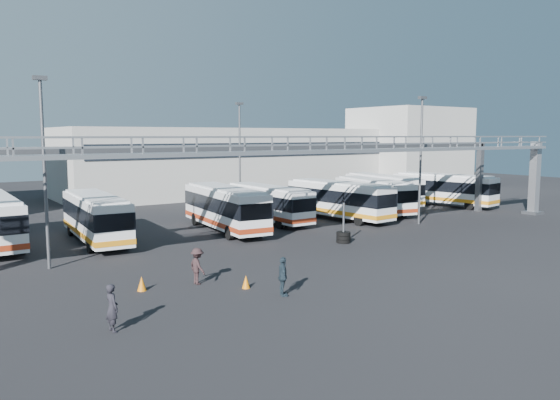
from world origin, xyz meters
TOP-DOWN VIEW (x-y plane):
  - ground at (0.00, 0.00)m, footprint 140.00×140.00m
  - gantry at (0.00, 5.87)m, footprint 51.40×5.15m
  - warehouse at (12.00, 38.00)m, footprint 42.00×14.00m
  - building_right at (38.00, 32.00)m, footprint 14.00×12.00m
  - light_pole_left at (-16.00, 8.00)m, footprint 0.70×0.35m
  - light_pole_mid at (12.00, 7.00)m, footprint 0.70×0.35m
  - light_pole_back at (4.00, 22.00)m, footprint 0.70×0.35m
  - bus_2 at (-11.78, 14.05)m, footprint 3.14×10.71m
  - bus_4 at (-2.55, 12.99)m, footprint 3.66×11.13m
  - bus_5 at (2.33, 14.59)m, footprint 2.41×9.99m
  - bus_6 at (8.22, 12.54)m, footprint 3.31×10.78m
  - bus_7 at (13.51, 13.87)m, footprint 4.35×10.58m
  - bus_8 at (17.98, 17.14)m, footprint 3.88×10.56m
  - bus_9 at (23.03, 13.53)m, footprint 4.28×10.92m
  - pedestrian_a at (-16.12, -3.39)m, footprint 0.51×0.70m
  - pedestrian_c at (-10.73, 0.70)m, footprint 0.73×1.18m
  - pedestrian_d at (-8.45, -3.24)m, footprint 0.80×1.13m
  - cone_left at (-13.37, 1.12)m, footprint 0.45×0.45m
  - cone_right at (-9.17, -1.23)m, footprint 0.51×0.51m
  - tire_stack at (1.80, 4.50)m, footprint 0.94×0.94m

SIDE VIEW (x-z plane):
  - ground at x=0.00m, z-range 0.00..0.00m
  - cone_right at x=-9.17m, z-range 0.00..0.62m
  - cone_left at x=-13.37m, z-range 0.00..0.68m
  - tire_stack at x=1.80m, z-range -0.89..1.80m
  - pedestrian_c at x=-10.73m, z-range 0.00..1.77m
  - pedestrian_d at x=-8.45m, z-range 0.00..1.78m
  - pedestrian_a at x=-16.12m, z-range 0.00..1.79m
  - bus_5 at x=2.33m, z-range 0.16..3.19m
  - bus_7 at x=13.51m, z-range 0.17..3.30m
  - bus_8 at x=17.98m, z-range 0.17..3.30m
  - bus_2 at x=-11.78m, z-range 0.17..3.38m
  - bus_6 at x=8.22m, z-range 0.17..3.39m
  - bus_9 at x=23.03m, z-range 0.17..3.41m
  - bus_4 at x=-2.55m, z-range 0.18..3.50m
  - warehouse at x=12.00m, z-range 0.00..8.00m
  - building_right at x=38.00m, z-range 0.00..11.00m
  - gantry at x=0.00m, z-range 1.96..9.06m
  - light_pole_left at x=-16.00m, z-range 0.62..10.83m
  - light_pole_mid at x=12.00m, z-range 0.62..10.83m
  - light_pole_back at x=4.00m, z-range 0.62..10.83m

